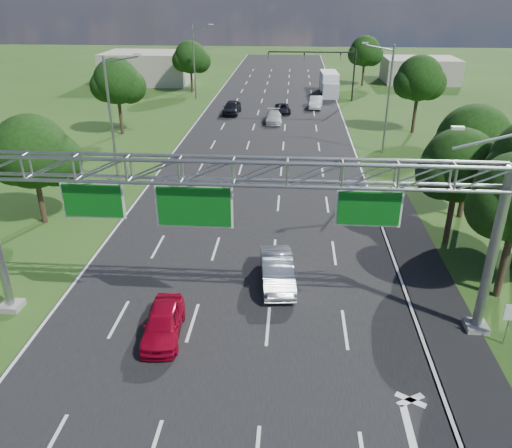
# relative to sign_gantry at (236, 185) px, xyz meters

# --- Properties ---
(ground) EXTENTS (220.00, 220.00, 0.00)m
(ground) POSITION_rel_sign_gantry_xyz_m (-0.33, 18.00, -6.89)
(ground) COLOR #244615
(ground) RESTS_ON ground
(road) EXTENTS (18.00, 180.00, 0.02)m
(road) POSITION_rel_sign_gantry_xyz_m (-0.33, 18.00, -6.89)
(road) COLOR black
(road) RESTS_ON ground
(road_flare) EXTENTS (3.00, 30.00, 0.02)m
(road_flare) POSITION_rel_sign_gantry_xyz_m (9.87, 2.00, -6.89)
(road_flare) COLOR black
(road_flare) RESTS_ON ground
(sign_gantry) EXTENTS (23.50, 1.00, 9.56)m
(sign_gantry) POSITION_rel_sign_gantry_xyz_m (0.00, 0.00, 0.00)
(sign_gantry) COLOR gray
(sign_gantry) RESTS_ON ground
(regulatory_sign) EXTENTS (0.60, 0.08, 2.10)m
(regulatory_sign) POSITION_rel_sign_gantry_xyz_m (12.07, -1.02, -5.38)
(regulatory_sign) COLOR gray
(regulatory_sign) RESTS_ON ground
(traffic_signal) EXTENTS (12.21, 0.24, 7.00)m
(traffic_signal) POSITION_rel_sign_gantry_xyz_m (7.15, 53.00, -1.72)
(traffic_signal) COLOR black
(traffic_signal) RESTS_ON ground
(streetlight_l_near) EXTENTS (2.97, 0.22, 10.16)m
(streetlight_l_near) POSITION_rel_sign_gantry_xyz_m (-11.63, 18.00, -1.31)
(streetlight_l_near) COLOR gray
(streetlight_l_near) RESTS_ON ground
(streetlight_l_far) EXTENTS (2.97, 0.22, 10.16)m
(streetlight_l_far) POSITION_rel_sign_gantry_xyz_m (-11.63, 53.00, -1.31)
(streetlight_l_far) COLOR gray
(streetlight_l_far) RESTS_ON ground
(streetlight_r_mid) EXTENTS (2.97, 0.22, 10.16)m
(streetlight_r_mid) POSITION_rel_sign_gantry_xyz_m (10.97, 28.00, -1.31)
(streetlight_r_mid) COLOR gray
(streetlight_r_mid) RESTS_ON ground
(tree_verge_la) EXTENTS (5.76, 4.80, 7.40)m
(tree_verge_la) POSITION_rel_sign_gantry_xyz_m (-14.25, 10.04, -2.13)
(tree_verge_la) COLOR #2D2116
(tree_verge_la) RESTS_ON ground
(tree_verge_lb) EXTENTS (5.76, 4.80, 8.06)m
(tree_verge_lb) POSITION_rel_sign_gantry_xyz_m (-16.25, 33.04, -1.48)
(tree_verge_lb) COLOR #2D2116
(tree_verge_lb) RESTS_ON ground
(tree_verge_lc) EXTENTS (5.76, 4.80, 7.62)m
(tree_verge_lc) POSITION_rel_sign_gantry_xyz_m (-13.25, 58.04, -1.92)
(tree_verge_lc) COLOR #2D2116
(tree_verge_lc) RESTS_ON ground
(tree_verge_rd) EXTENTS (5.76, 4.80, 8.28)m
(tree_verge_rd) POSITION_rel_sign_gantry_xyz_m (15.75, 36.04, -1.26)
(tree_verge_rd) COLOR #2D2116
(tree_verge_rd) RESTS_ON ground
(tree_verge_re) EXTENTS (5.76, 4.80, 7.84)m
(tree_verge_re) POSITION_rel_sign_gantry_xyz_m (13.75, 66.04, -1.70)
(tree_verge_re) COLOR #2D2116
(tree_verge_re) RESTS_ON ground
(building_left) EXTENTS (14.00, 10.00, 5.00)m
(building_left) POSITION_rel_sign_gantry_xyz_m (-22.33, 66.00, -4.39)
(building_left) COLOR #ADA491
(building_left) RESTS_ON ground
(building_right) EXTENTS (12.00, 9.00, 4.00)m
(building_right) POSITION_rel_sign_gantry_xyz_m (23.67, 70.00, -4.89)
(building_right) COLOR #ADA491
(building_right) RESTS_ON ground
(red_coupe) EXTENTS (1.99, 4.24, 1.40)m
(red_coupe) POSITION_rel_sign_gantry_xyz_m (-3.25, -1.54, -6.19)
(red_coupe) COLOR #AC0723
(red_coupe) RESTS_ON ground
(silver_sedan) EXTENTS (2.17, 4.89, 1.56)m
(silver_sedan) POSITION_rel_sign_gantry_xyz_m (1.76, 3.35, -6.11)
(silver_sedan) COLOR #ACB2B8
(silver_sedan) RESTS_ON ground
(car_queue_a) EXTENTS (2.07, 4.67, 1.33)m
(car_queue_a) POSITION_rel_sign_gantry_xyz_m (0.07, 39.32, -6.23)
(car_queue_a) COLOR silver
(car_queue_a) RESTS_ON ground
(car_queue_b) EXTENTS (2.25, 4.17, 1.11)m
(car_queue_b) POSITION_rel_sign_gantry_xyz_m (1.03, 44.63, -6.34)
(car_queue_b) COLOR black
(car_queue_b) RESTS_ON ground
(car_queue_c) EXTENTS (2.21, 4.95, 1.65)m
(car_queue_c) POSITION_rel_sign_gantry_xyz_m (-5.44, 43.52, -6.07)
(car_queue_c) COLOR black
(car_queue_c) RESTS_ON ground
(car_queue_d) EXTENTS (2.01, 4.67, 1.49)m
(car_queue_d) POSITION_rel_sign_gantry_xyz_m (5.37, 47.96, -6.14)
(car_queue_d) COLOR silver
(car_queue_d) RESTS_ON ground
(box_truck) EXTENTS (2.66, 8.43, 3.16)m
(box_truck) POSITION_rel_sign_gantry_xyz_m (7.67, 57.97, -5.37)
(box_truck) COLOR white
(box_truck) RESTS_ON ground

